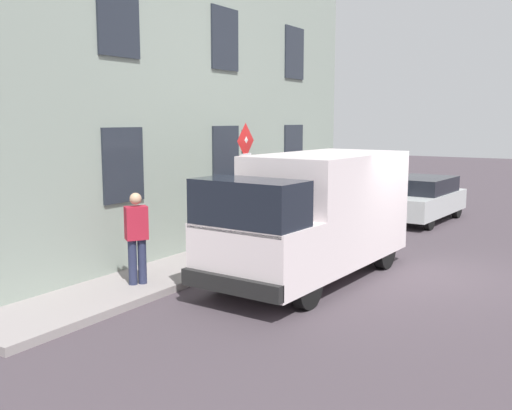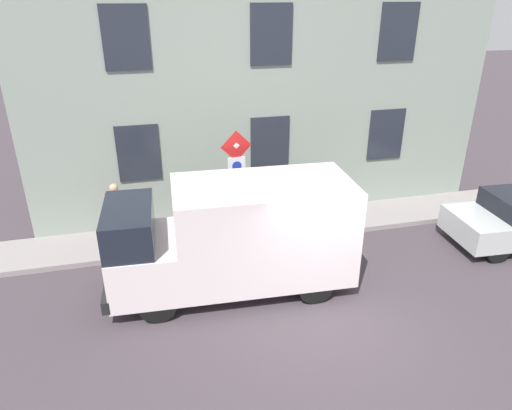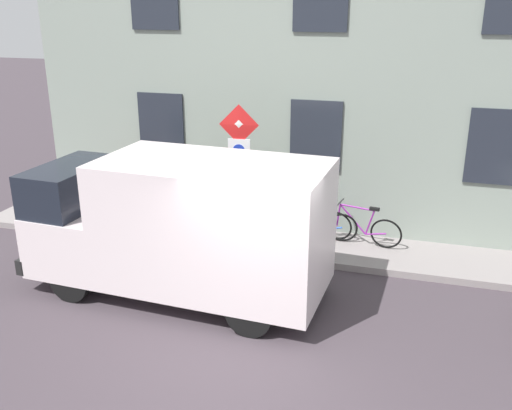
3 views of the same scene
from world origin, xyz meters
name	(u,v)px [view 3 (image 3 of 3)]	position (x,y,z in m)	size (l,w,h in m)	color
ground_plane	(248,358)	(0.00, 0.00, 0.00)	(80.00, 80.00, 0.00)	#423940
sidewalk_slab	(305,246)	(4.10, 0.00, 0.07)	(1.63, 15.02, 0.14)	gray
building_facade	(321,72)	(5.26, 0.00, 3.57)	(0.75, 13.02, 7.15)	gray
sign_post_stacked	(239,158)	(3.50, 1.25, 2.07)	(0.17, 0.56, 2.86)	#474C47
delivery_van	(182,224)	(1.58, 1.68, 1.33)	(2.28, 5.43, 2.50)	silver
bicycle_purple	(361,228)	(4.36, -1.12, 0.51)	(0.48, 1.71, 0.89)	black
bicycle_blue	(317,223)	(4.36, -0.20, 0.51)	(0.46, 1.71, 0.89)	black
bicycle_orange	(275,219)	(4.36, 0.73, 0.51)	(0.46, 1.72, 0.89)	black
pedestrian	(119,186)	(3.94, 4.25, 1.07)	(0.44, 0.48, 1.72)	#262B47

